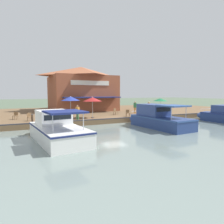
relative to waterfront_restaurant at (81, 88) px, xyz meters
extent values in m
plane|color=#4C5B47|center=(13.88, -0.36, -4.39)|extent=(220.00, 220.00, 0.00)
cube|color=brown|center=(2.88, -0.36, -4.09)|extent=(22.00, 56.00, 0.60)
cube|color=#2D2D33|center=(13.78, -0.36, -3.74)|extent=(0.20, 50.40, 0.10)
cube|color=brown|center=(-0.02, 0.00, -0.89)|extent=(9.60, 10.25, 5.80)
pyramid|color=#9E5638|center=(-0.02, 0.00, 2.84)|extent=(10.08, 10.76, 1.67)
cube|color=navy|center=(5.68, 0.00, -1.49)|extent=(1.80, 8.71, 0.16)
cube|color=silver|center=(4.82, 0.00, 0.70)|extent=(0.08, 6.15, 0.70)
cylinder|color=#B7B7B7|center=(11.31, -4.72, -2.60)|extent=(0.06, 0.06, 2.38)
cylinder|color=#2D2D33|center=(11.31, -4.72, -3.76)|extent=(0.36, 0.36, 0.06)
cone|color=navy|center=(11.31, -4.72, -1.48)|extent=(2.12, 2.12, 0.48)
cone|color=white|center=(11.31, -4.72, -1.46)|extent=(1.31, 1.31, 0.38)
sphere|color=white|center=(11.31, -4.72, -1.24)|extent=(0.08, 0.08, 0.08)
cylinder|color=#B7B7B7|center=(11.11, 8.36, -2.76)|extent=(0.06, 0.06, 2.05)
cylinder|color=#2D2D33|center=(11.11, 8.36, -3.76)|extent=(0.36, 0.36, 0.06)
cone|color=#19663D|center=(11.11, 8.36, -1.80)|extent=(2.09, 2.09, 0.43)
cone|color=silver|center=(11.11, 8.36, -1.78)|extent=(1.30, 1.30, 0.34)
sphere|color=silver|center=(11.11, 8.36, -1.59)|extent=(0.08, 0.08, 0.08)
cylinder|color=#B7B7B7|center=(11.84, -2.24, -2.65)|extent=(0.06, 0.06, 2.28)
cylinder|color=#2D2D33|center=(11.84, -2.24, -3.76)|extent=(0.36, 0.36, 0.06)
cone|color=maroon|center=(11.84, -2.24, -1.58)|extent=(2.25, 2.25, 0.47)
cone|color=white|center=(11.84, -2.24, -1.56)|extent=(1.40, 1.40, 0.38)
sphere|color=white|center=(11.84, -2.24, -1.35)|extent=(0.08, 0.08, 0.08)
cube|color=brown|center=(10.54, 8.05, -3.58)|extent=(0.05, 0.05, 0.42)
cube|color=brown|center=(10.62, 7.66, -3.58)|extent=(0.05, 0.05, 0.42)
cube|color=brown|center=(10.15, 7.96, -3.58)|extent=(0.05, 0.05, 0.42)
cube|color=brown|center=(10.23, 7.57, -3.58)|extent=(0.05, 0.05, 0.42)
cube|color=brown|center=(10.39, 7.81, -3.37)|extent=(0.53, 0.53, 0.05)
cube|color=brown|center=(10.19, 7.77, -3.14)|extent=(0.13, 0.44, 0.40)
cube|color=brown|center=(9.90, -10.42, -3.58)|extent=(0.05, 0.05, 0.42)
cube|color=brown|center=(9.74, -10.79, -3.58)|extent=(0.05, 0.05, 0.42)
cube|color=brown|center=(9.53, -10.26, -3.58)|extent=(0.05, 0.05, 0.42)
cube|color=brown|center=(9.38, -10.63, -3.58)|extent=(0.05, 0.05, 0.42)
cube|color=brown|center=(9.64, -10.52, -3.37)|extent=(0.58, 0.58, 0.05)
cube|color=brown|center=(9.46, -10.44, -3.14)|extent=(0.21, 0.42, 0.40)
cube|color=brown|center=(11.68, -8.84, -3.58)|extent=(0.05, 0.05, 0.42)
cube|color=brown|center=(11.83, -9.21, -3.58)|extent=(0.05, 0.05, 0.42)
cube|color=brown|center=(11.31, -8.99, -3.58)|extent=(0.05, 0.05, 0.42)
cube|color=brown|center=(11.46, -9.36, -3.58)|extent=(0.05, 0.05, 0.42)
cube|color=brown|center=(11.57, -9.10, -3.37)|extent=(0.57, 0.57, 0.05)
cube|color=brown|center=(11.39, -9.18, -3.14)|extent=(0.20, 0.42, 0.40)
cube|color=brown|center=(10.03, 2.05, -3.58)|extent=(0.05, 0.05, 0.42)
cube|color=brown|center=(10.18, 1.68, -3.58)|extent=(0.05, 0.05, 0.42)
cube|color=brown|center=(9.66, 1.90, -3.58)|extent=(0.05, 0.05, 0.42)
cube|color=brown|center=(9.81, 1.53, -3.58)|extent=(0.05, 0.05, 0.42)
cube|color=brown|center=(9.92, 1.79, -3.37)|extent=(0.58, 0.58, 0.05)
cube|color=brown|center=(9.74, 1.71, -3.14)|extent=(0.21, 0.42, 0.40)
cube|color=brown|center=(12.67, 2.36, -3.58)|extent=(0.05, 0.05, 0.42)
cube|color=brown|center=(12.53, 1.99, -3.58)|extent=(0.05, 0.05, 0.42)
cube|color=brown|center=(12.29, 2.50, -3.58)|extent=(0.05, 0.05, 0.42)
cube|color=brown|center=(12.16, 2.13, -3.58)|extent=(0.05, 0.05, 0.42)
cube|color=brown|center=(12.41, 2.24, -3.37)|extent=(0.56, 0.56, 0.05)
cube|color=brown|center=(12.22, 2.31, -3.14)|extent=(0.19, 0.43, 0.40)
cylinder|color=orange|center=(9.21, 5.22, -3.38)|extent=(0.13, 0.13, 0.83)
cylinder|color=orange|center=(9.32, 5.35, -3.38)|extent=(0.13, 0.13, 0.83)
cylinder|color=#337547|center=(9.26, 5.29, -2.63)|extent=(0.48, 0.48, 0.66)
sphere|color=#9E7051|center=(9.26, 5.29, -2.19)|extent=(0.23, 0.23, 0.23)
cylinder|color=#B23338|center=(8.50, 8.35, -3.40)|extent=(0.13, 0.13, 0.79)
cylinder|color=#B23338|center=(8.46, 8.20, -3.40)|extent=(0.13, 0.13, 0.79)
cylinder|color=orange|center=(8.48, 8.28, -2.69)|extent=(0.46, 0.46, 0.62)
sphere|color=#DBB28E|center=(8.48, 8.28, -2.27)|extent=(0.21, 0.21, 0.21)
cylinder|color=#337547|center=(12.59, -4.34, -3.41)|extent=(0.13, 0.13, 0.77)
cylinder|color=#337547|center=(12.68, -4.22, -3.41)|extent=(0.13, 0.13, 0.77)
cylinder|color=orange|center=(12.63, -4.28, -2.72)|extent=(0.45, 0.45, 0.61)
sphere|color=#9E7051|center=(12.63, -4.28, -2.31)|extent=(0.21, 0.21, 0.21)
cube|color=navy|center=(18.45, 2.56, -3.75)|extent=(6.74, 3.14, 1.12)
ellipsoid|color=navy|center=(15.18, 2.31, -3.75)|extent=(2.50, 2.69, 1.12)
cube|color=#2D4C84|center=(18.45, 2.56, -3.27)|extent=(6.82, 3.18, 0.10)
cube|color=navy|center=(17.30, 2.47, -2.60)|extent=(3.15, 2.34, 1.18)
cube|color=black|center=(18.77, 2.58, -2.45)|extent=(0.20, 1.86, 0.41)
cube|color=#2D4C84|center=(19.99, 2.68, -2.03)|extent=(2.46, 2.42, 0.13)
cylinder|color=silver|center=(20.60, 3.65, -2.61)|extent=(0.05, 0.05, 1.16)
cylinder|color=silver|center=(20.74, 1.80, -2.61)|extent=(0.05, 0.05, 1.16)
cylinder|color=silver|center=(14.91, 2.29, -2.89)|extent=(0.20, 2.12, 0.04)
ellipsoid|color=navy|center=(16.03, 12.40, -3.77)|extent=(2.90, 3.32, 1.08)
cylinder|color=silver|center=(15.71, 12.39, -2.93)|extent=(0.17, 2.69, 0.04)
cube|color=white|center=(19.77, -7.69, -3.77)|extent=(6.84, 3.45, 1.09)
ellipsoid|color=white|center=(16.49, -8.05, -3.77)|extent=(2.59, 2.85, 1.09)
cube|color=navy|center=(19.77, -7.69, -3.30)|extent=(6.92, 3.50, 0.10)
cube|color=white|center=(18.61, -7.82, -2.69)|extent=(2.67, 2.46, 1.06)
cube|color=black|center=(19.81, -7.69, -2.56)|extent=(0.27, 1.93, 0.37)
cube|color=navy|center=(21.31, -7.53, -2.07)|extent=(2.66, 2.59, 0.12)
cylinder|color=silver|center=(21.93, -6.49, -2.64)|extent=(0.05, 0.05, 1.16)
cylinder|color=silver|center=(22.14, -8.41, -2.64)|extent=(0.05, 0.05, 1.16)
cylinder|color=#473323|center=(13.53, -9.00, -3.37)|extent=(0.18, 0.18, 0.85)
cylinder|color=#2D2D33|center=(13.53, -9.00, -2.92)|extent=(0.22, 0.22, 0.04)
cylinder|color=brown|center=(-4.48, 4.37, -1.93)|extent=(0.40, 0.40, 3.73)
sphere|color=#285623|center=(-4.48, 4.37, 1.22)|extent=(3.44, 3.44, 3.44)
sphere|color=#285623|center=(-3.80, 3.85, 0.88)|extent=(2.41, 2.41, 2.41)
camera|label=1|loc=(34.08, -10.23, -0.88)|focal=32.00mm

